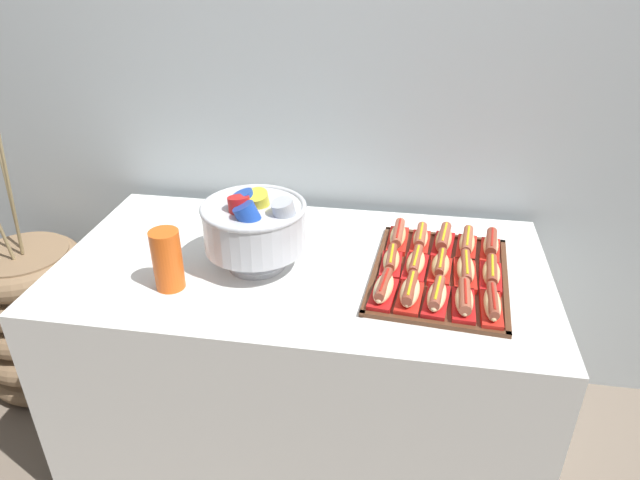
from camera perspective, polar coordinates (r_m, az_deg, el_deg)
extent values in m
plane|color=#7A6B5B|center=(2.32, -1.51, -18.85)|extent=(10.00, 10.00, 0.00)
cube|color=#B2BCC1|center=(2.11, 0.71, 17.46)|extent=(6.00, 0.10, 2.60)
cube|color=white|center=(2.04, -1.66, -11.15)|extent=(1.55, 0.83, 0.74)
cylinder|color=black|center=(2.31, -20.34, -20.83)|extent=(0.05, 0.05, 0.04)
cylinder|color=black|center=(2.67, -14.55, -11.70)|extent=(0.05, 0.05, 0.04)
cylinder|color=black|center=(2.52, 15.14, -14.81)|extent=(0.05, 0.05, 0.04)
cylinder|color=#896B4C|center=(2.64, -26.19, -6.85)|extent=(0.35, 0.35, 0.61)
torus|color=#896B4C|center=(2.78, -25.10, -10.95)|extent=(0.49, 0.49, 0.11)
torus|color=#896B4C|center=(2.71, -25.64, -8.95)|extent=(0.52, 0.52, 0.11)
torus|color=#896B4C|center=(2.64, -26.19, -6.85)|extent=(0.49, 0.49, 0.11)
torus|color=#896B4C|center=(2.58, -26.78, -4.64)|extent=(0.46, 0.46, 0.11)
torus|color=#896B4C|center=(2.52, -27.38, -2.32)|extent=(0.43, 0.43, 0.11)
cylinder|color=#937F56|center=(2.47, -28.47, 3.43)|extent=(0.04, 0.07, 0.38)
cylinder|color=#937F56|center=(2.33, -28.51, 4.11)|extent=(0.09, 0.05, 0.53)
cube|color=#56331E|center=(1.79, 11.82, -3.48)|extent=(0.45, 0.56, 0.01)
cube|color=#56331E|center=(1.58, 11.26, -8.11)|extent=(0.40, 0.05, 0.01)
cube|color=#56331E|center=(2.01, 12.30, 0.49)|extent=(0.40, 0.05, 0.01)
cube|color=#56331E|center=(1.80, 5.68, -2.54)|extent=(0.06, 0.52, 0.01)
cube|color=#56331E|center=(1.80, 18.03, -4.00)|extent=(0.06, 0.52, 0.01)
cube|color=red|center=(1.65, 6.32, -5.46)|extent=(0.09, 0.17, 0.02)
ellipsoid|color=beige|center=(1.64, 6.36, -4.77)|extent=(0.07, 0.16, 0.04)
cylinder|color=brown|center=(1.63, 6.39, -4.37)|extent=(0.05, 0.15, 0.03)
cylinder|color=red|center=(1.63, 6.41, -3.99)|extent=(0.02, 0.12, 0.01)
cube|color=red|center=(1.65, 8.90, -5.79)|extent=(0.08, 0.17, 0.02)
ellipsoid|color=beige|center=(1.64, 8.97, -5.09)|extent=(0.07, 0.15, 0.04)
cylinder|color=brown|center=(1.63, 9.00, -4.70)|extent=(0.05, 0.15, 0.03)
cylinder|color=yellow|center=(1.62, 9.04, -4.30)|extent=(0.02, 0.12, 0.01)
cube|color=red|center=(1.65, 11.51, -6.10)|extent=(0.09, 0.17, 0.02)
ellipsoid|color=beige|center=(1.63, 11.58, -5.47)|extent=(0.07, 0.15, 0.04)
cylinder|color=#9E4C38|center=(1.63, 11.62, -5.12)|extent=(0.05, 0.14, 0.03)
cylinder|color=yellow|center=(1.62, 11.67, -4.72)|extent=(0.02, 0.12, 0.01)
cube|color=red|center=(1.65, 14.11, -6.40)|extent=(0.07, 0.16, 0.02)
ellipsoid|color=beige|center=(1.64, 14.20, -5.78)|extent=(0.06, 0.15, 0.04)
cylinder|color=#A8563D|center=(1.63, 14.25, -5.43)|extent=(0.04, 0.15, 0.03)
cylinder|color=red|center=(1.62, 14.32, -4.99)|extent=(0.01, 0.12, 0.01)
cube|color=red|center=(1.65, 16.71, -6.69)|extent=(0.06, 0.17, 0.02)
ellipsoid|color=#E0BC7F|center=(1.64, 16.81, -6.09)|extent=(0.05, 0.16, 0.04)
cylinder|color=brown|center=(1.64, 16.87, -5.75)|extent=(0.03, 0.15, 0.03)
cylinder|color=red|center=(1.63, 16.93, -5.39)|extent=(0.01, 0.13, 0.01)
cube|color=red|center=(1.79, 7.09, -2.55)|extent=(0.07, 0.15, 0.02)
ellipsoid|color=tan|center=(1.78, 7.13, -2.00)|extent=(0.05, 0.14, 0.04)
cylinder|color=brown|center=(1.78, 7.15, -1.69)|extent=(0.03, 0.13, 0.03)
cylinder|color=yellow|center=(1.77, 7.18, -1.34)|extent=(0.01, 0.11, 0.01)
cube|color=red|center=(1.79, 9.47, -2.84)|extent=(0.09, 0.17, 0.02)
ellipsoid|color=#E0BC7F|center=(1.78, 9.53, -2.25)|extent=(0.07, 0.16, 0.04)
cylinder|color=#9E4C38|center=(1.77, 9.56, -1.92)|extent=(0.05, 0.15, 0.03)
cylinder|color=yellow|center=(1.76, 9.59, -1.56)|extent=(0.02, 0.12, 0.01)
cube|color=red|center=(1.79, 11.87, -3.13)|extent=(0.08, 0.16, 0.02)
ellipsoid|color=tan|center=(1.77, 11.94, -2.48)|extent=(0.07, 0.14, 0.04)
cylinder|color=brown|center=(1.77, 11.98, -2.12)|extent=(0.04, 0.14, 0.03)
cylinder|color=yellow|center=(1.76, 12.02, -1.79)|extent=(0.02, 0.12, 0.01)
cube|color=red|center=(1.79, 14.26, -3.41)|extent=(0.07, 0.18, 0.02)
ellipsoid|color=#E0BC7F|center=(1.78, 14.34, -2.83)|extent=(0.06, 0.17, 0.04)
cylinder|color=#9E4C38|center=(1.77, 14.39, -2.51)|extent=(0.03, 0.16, 0.03)
cylinder|color=yellow|center=(1.76, 14.44, -2.15)|extent=(0.01, 0.14, 0.01)
cube|color=red|center=(1.79, 16.65, -3.68)|extent=(0.08, 0.17, 0.02)
ellipsoid|color=tan|center=(1.78, 16.73, -3.14)|extent=(0.06, 0.16, 0.04)
cylinder|color=brown|center=(1.78, 16.78, -2.85)|extent=(0.04, 0.15, 0.03)
cylinder|color=yellow|center=(1.77, 16.85, -2.46)|extent=(0.02, 0.13, 0.01)
cube|color=red|center=(1.93, 7.75, -0.07)|extent=(0.07, 0.18, 0.02)
ellipsoid|color=tan|center=(1.92, 7.79, 0.45)|extent=(0.06, 0.16, 0.04)
cylinder|color=#A8563D|center=(1.92, 7.81, 0.73)|extent=(0.04, 0.16, 0.03)
cylinder|color=red|center=(1.91, 7.84, 1.12)|extent=(0.02, 0.14, 0.01)
cube|color=red|center=(1.93, 9.96, -0.33)|extent=(0.07, 0.16, 0.02)
ellipsoid|color=beige|center=(1.92, 10.01, 0.19)|extent=(0.06, 0.15, 0.04)
cylinder|color=#A8563D|center=(1.91, 10.04, 0.47)|extent=(0.04, 0.14, 0.03)
cylinder|color=yellow|center=(1.91, 10.07, 0.86)|extent=(0.02, 0.12, 0.01)
cube|color=#B21414|center=(1.93, 12.17, -0.59)|extent=(0.09, 0.18, 0.02)
ellipsoid|color=tan|center=(1.92, 12.24, 0.03)|extent=(0.07, 0.17, 0.04)
cylinder|color=#9E4C38|center=(1.91, 12.29, 0.38)|extent=(0.05, 0.15, 0.03)
cylinder|color=yellow|center=(1.90, 12.33, 0.79)|extent=(0.02, 0.13, 0.01)
cube|color=red|center=(1.93, 14.38, -0.85)|extent=(0.08, 0.17, 0.02)
ellipsoid|color=#E0BC7F|center=(1.92, 14.46, -0.29)|extent=(0.07, 0.16, 0.04)
cylinder|color=#A8563D|center=(1.91, 14.50, 0.03)|extent=(0.05, 0.16, 0.03)
cylinder|color=yellow|center=(1.91, 14.56, 0.40)|extent=(0.02, 0.13, 0.01)
cube|color=red|center=(1.93, 16.59, -1.11)|extent=(0.08, 0.16, 0.02)
ellipsoid|color=beige|center=(1.92, 16.69, -0.49)|extent=(0.07, 0.15, 0.04)
cylinder|color=brown|center=(1.92, 16.74, -0.15)|extent=(0.05, 0.15, 0.03)
cylinder|color=red|center=(1.91, 16.81, 0.25)|extent=(0.02, 0.12, 0.01)
cylinder|color=silver|center=(1.82, -6.32, -2.28)|extent=(0.18, 0.18, 0.02)
cone|color=silver|center=(1.80, -6.38, -1.31)|extent=(0.06, 0.06, 0.05)
cylinder|color=silver|center=(1.76, -6.55, 1.32)|extent=(0.31, 0.31, 0.13)
torus|color=silver|center=(1.73, -6.67, 3.29)|extent=(0.32, 0.32, 0.02)
cylinder|color=#B7BCC6|center=(1.68, -3.38, 2.10)|extent=(0.11, 0.11, 0.14)
cylinder|color=yellow|center=(1.75, -6.00, 3.09)|extent=(0.07, 0.10, 0.14)
cylinder|color=#1E47B2|center=(1.75, -7.04, 2.94)|extent=(0.11, 0.08, 0.14)
cylinder|color=red|center=(1.71, -7.93, 2.34)|extent=(0.10, 0.10, 0.13)
cylinder|color=#1E47B2|center=(1.67, -6.79, 1.64)|extent=(0.14, 0.09, 0.15)
cylinder|color=#EA5B19|center=(1.74, -14.84, -3.03)|extent=(0.09, 0.09, 0.11)
cylinder|color=#EA5B19|center=(1.73, -14.92, -2.49)|extent=(0.09, 0.09, 0.11)
cylinder|color=#EA5B19|center=(1.72, -15.00, -1.93)|extent=(0.09, 0.09, 0.11)
cylinder|color=#EA5B19|center=(1.71, -15.08, -1.37)|extent=(0.09, 0.09, 0.11)
cylinder|color=#EA5B19|center=(1.70, -15.17, -0.81)|extent=(0.09, 0.09, 0.11)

